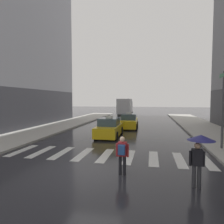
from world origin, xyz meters
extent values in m
plane|color=#26262B|center=(0.00, 0.00, 0.00)|extent=(160.00, 160.00, 0.00)
cube|color=silver|center=(-5.40, 3.00, 0.00)|extent=(0.50, 2.80, 0.01)
cube|color=silver|center=(-4.05, 3.00, 0.00)|extent=(0.50, 2.80, 0.01)
cube|color=silver|center=(-2.70, 3.00, 0.00)|extent=(0.50, 2.80, 0.01)
cube|color=silver|center=(-1.35, 3.00, 0.00)|extent=(0.50, 2.80, 0.01)
cube|color=silver|center=(0.00, 3.00, 0.00)|extent=(0.50, 2.80, 0.01)
cube|color=silver|center=(1.35, 3.00, 0.00)|extent=(0.50, 2.80, 0.01)
cube|color=silver|center=(2.70, 3.00, 0.00)|extent=(0.50, 2.80, 0.01)
cube|color=silver|center=(4.05, 3.00, 0.00)|extent=(0.50, 2.80, 0.01)
cube|color=silver|center=(5.40, 3.00, 0.00)|extent=(0.50, 2.80, 0.01)
cube|color=#2D2D33|center=(-10.45, 6.91, 2.20)|extent=(0.10, 31.36, 4.40)
cylinder|color=#47474C|center=(6.90, 5.48, 2.55)|extent=(0.14, 0.14, 4.80)
cube|color=#196638|center=(6.85, 5.66, 4.70)|extent=(0.04, 0.84, 0.24)
cube|color=yellow|center=(-1.02, 8.74, 0.56)|extent=(1.83, 4.51, 0.84)
cube|color=#384C5B|center=(-1.02, 8.64, 1.30)|extent=(1.61, 2.11, 0.64)
cube|color=silver|center=(-1.02, 8.64, 1.71)|extent=(0.60, 0.24, 0.18)
cylinder|color=black|center=(-1.88, 10.08, 0.33)|extent=(0.22, 0.66, 0.66)
cylinder|color=black|center=(-0.17, 10.09, 0.33)|extent=(0.22, 0.66, 0.66)
cylinder|color=black|center=(-1.86, 7.38, 0.33)|extent=(0.22, 0.66, 0.66)
cylinder|color=black|center=(-0.15, 7.39, 0.33)|extent=(0.22, 0.66, 0.66)
cube|color=#F2EAB2|center=(-1.66, 11.00, 0.60)|extent=(0.20, 0.04, 0.14)
cube|color=#F2EAB2|center=(-0.40, 11.01, 0.60)|extent=(0.20, 0.04, 0.14)
cube|color=yellow|center=(0.09, 14.14, 0.56)|extent=(1.92, 4.55, 0.84)
cube|color=#384C5B|center=(0.09, 14.04, 1.30)|extent=(1.66, 2.14, 0.64)
cube|color=silver|center=(0.09, 14.04, 1.71)|extent=(0.61, 0.26, 0.18)
cylinder|color=black|center=(-0.80, 15.46, 0.33)|extent=(0.24, 0.67, 0.66)
cylinder|color=black|center=(0.91, 15.51, 0.33)|extent=(0.24, 0.67, 0.66)
cylinder|color=black|center=(-0.73, 12.76, 0.33)|extent=(0.24, 0.67, 0.66)
cylinder|color=black|center=(0.98, 12.81, 0.33)|extent=(0.24, 0.67, 0.66)
cube|color=#F2EAB2|center=(-0.60, 16.39, 0.60)|extent=(0.20, 0.05, 0.14)
cube|color=#F2EAB2|center=(0.66, 16.42, 0.60)|extent=(0.20, 0.05, 0.14)
cube|color=#2D2D2D|center=(-1.98, 26.24, 0.65)|extent=(2.01, 6.65, 0.40)
cube|color=silver|center=(-2.09, 29.54, 1.90)|extent=(2.16, 1.87, 2.10)
cube|color=#384C5B|center=(-2.12, 30.46, 2.27)|extent=(1.89, 0.10, 0.95)
cube|color=silver|center=(-1.95, 25.34, 2.10)|extent=(2.35, 4.87, 2.50)
cylinder|color=black|center=(-3.08, 29.31, 0.45)|extent=(0.31, 0.91, 0.90)
cylinder|color=black|center=(-1.08, 29.37, 0.45)|extent=(0.31, 0.91, 0.90)
cylinder|color=black|center=(-2.94, 24.77, 0.45)|extent=(0.31, 0.91, 0.90)
cylinder|color=black|center=(-0.94, 24.83, 0.45)|extent=(0.31, 0.91, 0.90)
cylinder|color=#333338|center=(4.10, -0.28, 0.41)|extent=(0.14, 0.14, 0.82)
cylinder|color=#333338|center=(4.28, -0.28, 0.41)|extent=(0.14, 0.14, 0.82)
cube|color=black|center=(4.19, -0.28, 1.12)|extent=(0.36, 0.24, 0.60)
sphere|color=tan|center=(4.19, -0.28, 1.54)|extent=(0.22, 0.22, 0.22)
cylinder|color=black|center=(3.96, -0.28, 1.07)|extent=(0.09, 0.09, 0.55)
cylinder|color=black|center=(4.42, -0.28, 1.07)|extent=(0.09, 0.09, 0.55)
cylinder|color=#4C4C4C|center=(4.31, -0.28, 1.42)|extent=(0.02, 0.02, 1.00)
cone|color=navy|center=(4.31, -0.28, 1.84)|extent=(0.96, 0.96, 0.20)
cylinder|color=black|center=(1.28, 0.33, 0.41)|extent=(0.14, 0.14, 0.82)
cylinder|color=black|center=(1.46, 0.33, 0.41)|extent=(0.14, 0.14, 0.82)
cube|color=maroon|center=(1.37, 0.33, 1.12)|extent=(0.36, 0.24, 0.60)
sphere|color=beige|center=(1.37, 0.33, 1.54)|extent=(0.22, 0.22, 0.22)
cylinder|color=maroon|center=(1.14, 0.33, 1.07)|extent=(0.09, 0.09, 0.55)
cylinder|color=maroon|center=(1.60, 0.33, 1.07)|extent=(0.09, 0.09, 0.55)
cube|color=#264C8C|center=(1.37, 0.11, 1.14)|extent=(0.28, 0.18, 0.40)
camera|label=1|loc=(2.54, -7.58, 3.19)|focal=30.91mm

